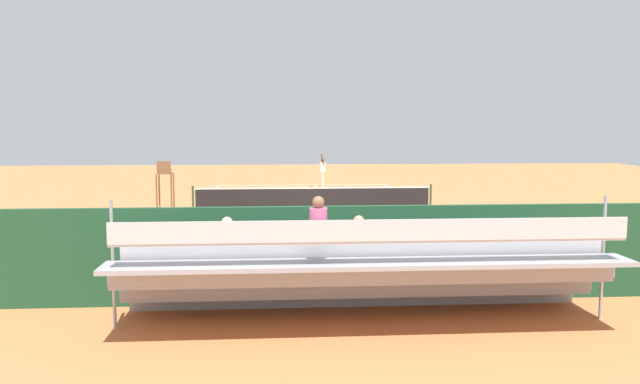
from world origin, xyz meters
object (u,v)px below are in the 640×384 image
Objects in this scene: umpire_chair at (165,181)px; equipment_bag at (364,285)px; bleacher_stand at (359,273)px; courtside_bench at (436,266)px; tennis_player at (323,169)px; tennis_ball_near at (331,191)px; tennis_racket at (315,187)px; tennis_ball_far at (322,191)px; tennis_net at (313,198)px.

umpire_chair is 14.65m from equipment_bag.
bleacher_stand is 4.23× the size of umpire_chair.
courtside_bench is 0.93× the size of tennis_player.
bleacher_stand is 2.89m from courtside_bench.
equipment_bag is 13.64× the size of tennis_ball_near.
tennis_ball_near is at bearing 102.42° from tennis_racket.
tennis_ball_far is (0.98, -20.52, -0.53)m from courtside_bench.
tennis_player is (-1.16, -10.02, 0.51)m from tennis_net.
tennis_player reaches higher than equipment_bag.
umpire_chair is at bearing -63.56° from equipment_bag.
bleacher_stand is 25.21m from tennis_racket.
equipment_bag is at bearing 87.91° from tennis_player.
equipment_bag is at bearing 88.29° from tennis_ball_far.
tennis_racket is (-0.80, -25.18, -0.90)m from bleacher_stand.
tennis_racket is 2.60m from tennis_ball_far.
tennis_net reaches higher than tennis_racket.
equipment_bag is 20.36m from tennis_ball_near.
tennis_net is 1.14× the size of bleacher_stand.
tennis_racket is (-6.92, -10.17, -1.30)m from umpire_chair.
umpire_chair is 12.70m from tennis_player.
bleacher_stand is 137.27× the size of tennis_ball_far.
tennis_player is 29.18× the size of tennis_ball_near.
tennis_player reaches higher than tennis_net.
equipment_bag is 1.62× the size of tennis_racket.
tennis_net is 11.44× the size of equipment_bag.
courtside_bench is at bearing 92.94° from tennis_racket.
tennis_player is (-7.36, -10.34, -0.30)m from umpire_chair.
tennis_ball_near is (-1.44, -22.27, -0.88)m from bleacher_stand.
tennis_net is at bearing -90.30° from bleacher_stand.
umpire_chair is 1.11× the size of tennis_player.
tennis_ball_near reaches higher than tennis_racket.
courtside_bench reaches higher than equipment_bag.
tennis_racket is (-0.72, -9.84, -0.49)m from tennis_net.
umpire_chair is at bearing 55.78° from tennis_racket.
bleacher_stand is at bearing 87.21° from tennis_player.
bleacher_stand is 5.03× the size of courtside_bench.
tennis_net reaches higher than tennis_ball_far.
equipment_bag is 13.64× the size of tennis_ball_far.
tennis_ball_near is (-7.56, -7.26, -1.28)m from umpire_chair.
tennis_ball_near is at bearing -136.17° from umpire_chair.
tennis_net is 5.35× the size of tennis_player.
tennis_ball_far is (0.44, -0.32, 0.00)m from tennis_ball_near.
tennis_player is 3.25m from tennis_ball_near.
tennis_ball_far is at bearing 85.07° from tennis_player.
tennis_ball_far is at bearing -91.71° from equipment_bag.
equipment_bag reaches higher than tennis_ball_far.
tennis_racket is (0.44, 0.17, -1.00)m from tennis_player.
tennis_net is 156.06× the size of tennis_ball_near.
tennis_racket is 2.98m from tennis_ball_near.
tennis_player is at bearing -86.27° from tennis_ball_near.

